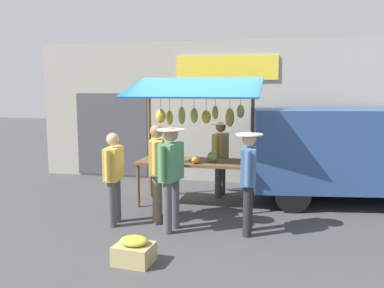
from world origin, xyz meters
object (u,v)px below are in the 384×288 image
at_px(vendor_with_sunhat, 220,153).
at_px(produce_crate_near, 134,251).
at_px(shopper_with_shopping_bag, 114,173).
at_px(parked_van, 355,147).
at_px(shopper_in_grey_tee, 157,165).
at_px(shopper_with_ponytail, 249,174).
at_px(market_stall, 196,126).
at_px(shopper_in_striped_shirt, 171,170).

xyz_separation_m(vendor_with_sunhat, produce_crate_near, (0.60, 3.56, -0.76)).
height_order(shopper_with_shopping_bag, parked_van, parked_van).
xyz_separation_m(shopper_in_grey_tee, parked_van, (-3.52, -1.98, 0.15)).
height_order(shopper_with_ponytail, produce_crate_near, shopper_with_ponytail).
height_order(market_stall, produce_crate_near, market_stall).
distance_m(market_stall, vendor_with_sunhat, 1.01).
bearing_deg(shopper_with_ponytail, parked_van, -41.35).
bearing_deg(shopper_in_striped_shirt, shopper_in_grey_tee, 50.22).
bearing_deg(shopper_in_grey_tee, shopper_with_ponytail, -114.01).
xyz_separation_m(shopper_in_grey_tee, produce_crate_near, (-0.23, 1.76, -0.80)).
relative_size(vendor_with_sunhat, parked_van, 0.34).
bearing_deg(shopper_with_shopping_bag, shopper_in_grey_tee, -64.53).
xyz_separation_m(shopper_in_grey_tee, shopper_with_ponytail, (-1.59, 0.33, -0.02)).
relative_size(market_stall, parked_van, 0.54).
xyz_separation_m(vendor_with_sunhat, shopper_with_ponytail, (-0.76, 2.13, 0.03)).
relative_size(market_stall, produce_crate_near, 4.79).
bearing_deg(produce_crate_near, vendor_with_sunhat, -99.55).
xyz_separation_m(shopper_with_shopping_bag, produce_crate_near, (-0.87, 1.39, -0.72)).
distance_m(market_stall, parked_van, 3.21).
bearing_deg(shopper_in_grey_tee, shopper_in_striped_shirt, -152.99).
bearing_deg(shopper_with_ponytail, vendor_with_sunhat, 18.03).
height_order(parked_van, produce_crate_near, parked_van).
height_order(market_stall, shopper_in_striped_shirt, market_stall).
distance_m(shopper_in_striped_shirt, shopper_with_ponytail, 1.22).
xyz_separation_m(shopper_with_shopping_bag, shopper_with_ponytail, (-2.23, -0.04, 0.07)).
bearing_deg(shopper_in_striped_shirt, shopper_with_shopping_bag, 95.63).
bearing_deg(produce_crate_near, shopper_in_striped_shirt, -96.70).
height_order(vendor_with_sunhat, shopper_with_ponytail, shopper_with_ponytail).
bearing_deg(shopper_with_shopping_bag, market_stall, -41.46).
distance_m(vendor_with_sunhat, produce_crate_near, 3.69).
xyz_separation_m(vendor_with_sunhat, shopper_in_striped_shirt, (0.45, 2.27, 0.07)).
bearing_deg(shopper_with_shopping_bag, parked_van, -65.45).
bearing_deg(shopper_in_striped_shirt, market_stall, 8.32).
bearing_deg(market_stall, vendor_with_sunhat, -118.37).
bearing_deg(shopper_with_ponytail, shopper_in_striped_shirt, 94.91).
bearing_deg(shopper_in_grey_tee, parked_van, -72.84).
relative_size(market_stall, vendor_with_sunhat, 1.58).
bearing_deg(parked_van, vendor_with_sunhat, -4.12).
xyz_separation_m(parked_van, produce_crate_near, (3.28, 3.75, -0.96)).
height_order(shopper_in_striped_shirt, shopper_with_shopping_bag, shopper_in_striped_shirt).
bearing_deg(shopper_with_shopping_bag, produce_crate_near, -153.08).
bearing_deg(shopper_with_ponytail, produce_crate_near, 134.84).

